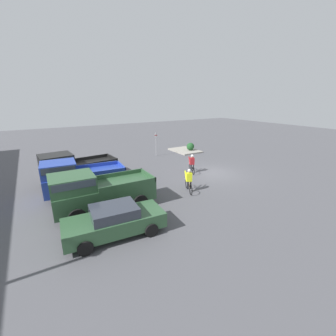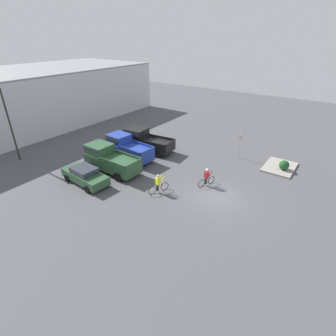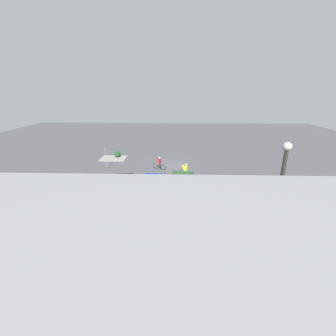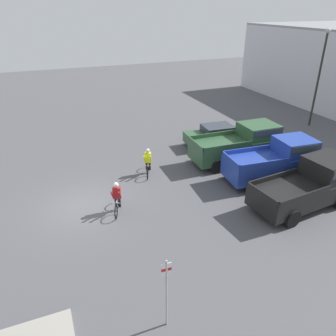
{
  "view_description": "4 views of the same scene",
  "coord_description": "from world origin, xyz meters",
  "px_view_note": "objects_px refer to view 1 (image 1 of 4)",
  "views": [
    {
      "loc": [
        -13.3,
        12.61,
        6.06
      ],
      "look_at": [
        -0.05,
        4.53,
        1.2
      ],
      "focal_mm": 24.0,
      "sensor_mm": 36.0,
      "label": 1
    },
    {
      "loc": [
        -16.06,
        -6.67,
        11.29
      ],
      "look_at": [
        -0.05,
        4.53,
        1.2
      ],
      "focal_mm": 28.0,
      "sensor_mm": 36.0,
      "label": 2
    },
    {
      "loc": [
        -0.75,
        27.76,
        9.23
      ],
      "look_at": [
        -0.05,
        4.53,
        1.2
      ],
      "focal_mm": 24.0,
      "sensor_mm": 36.0,
      "label": 3
    },
    {
      "loc": [
        14.15,
        -1.27,
        8.89
      ],
      "look_at": [
        -0.05,
        4.53,
        1.2
      ],
      "focal_mm": 35.0,
      "sensor_mm": 36.0,
      "label": 4
    }
  ],
  "objects_px": {
    "pickup_truck_2": "(73,167)",
    "sedan_0": "(115,221)",
    "pickup_truck_1": "(79,177)",
    "fire_lane_sign": "(156,142)",
    "pickup_truck_0": "(97,191)",
    "cyclist_1": "(189,180)",
    "shrub": "(190,147)",
    "cyclist_0": "(192,164)"
  },
  "relations": [
    {
      "from": "pickup_truck_2",
      "to": "sedan_0",
      "type": "bearing_deg",
      "value": -177.36
    },
    {
      "from": "pickup_truck_1",
      "to": "fire_lane_sign",
      "type": "distance_m",
      "value": 11.21
    },
    {
      "from": "pickup_truck_0",
      "to": "fire_lane_sign",
      "type": "bearing_deg",
      "value": -43.22
    },
    {
      "from": "pickup_truck_0",
      "to": "pickup_truck_2",
      "type": "bearing_deg",
      "value": 3.59
    },
    {
      "from": "cyclist_1",
      "to": "pickup_truck_0",
      "type": "bearing_deg",
      "value": 85.5
    },
    {
      "from": "pickup_truck_2",
      "to": "shrub",
      "type": "bearing_deg",
      "value": -75.61
    },
    {
      "from": "cyclist_0",
      "to": "fire_lane_sign",
      "type": "xyz_separation_m",
      "value": [
        6.63,
        -0.17,
        0.77
      ]
    },
    {
      "from": "pickup_truck_2",
      "to": "cyclist_1",
      "type": "xyz_separation_m",
      "value": [
        -6.01,
        -6.29,
        -0.37
      ]
    },
    {
      "from": "pickup_truck_0",
      "to": "pickup_truck_2",
      "type": "relative_size",
      "value": 1.01
    },
    {
      "from": "cyclist_0",
      "to": "shrub",
      "type": "bearing_deg",
      "value": -35.96
    },
    {
      "from": "pickup_truck_0",
      "to": "pickup_truck_1",
      "type": "height_order",
      "value": "pickup_truck_1"
    },
    {
      "from": "cyclist_0",
      "to": "sedan_0",
      "type": "bearing_deg",
      "value": 122.68
    },
    {
      "from": "sedan_0",
      "to": "shrub",
      "type": "xyz_separation_m",
      "value": [
        11.82,
        -13.13,
        -0.13
      ]
    },
    {
      "from": "pickup_truck_2",
      "to": "shrub",
      "type": "xyz_separation_m",
      "value": [
        3.47,
        -13.51,
        -0.57
      ]
    },
    {
      "from": "pickup_truck_0",
      "to": "fire_lane_sign",
      "type": "height_order",
      "value": "fire_lane_sign"
    },
    {
      "from": "pickup_truck_2",
      "to": "shrub",
      "type": "distance_m",
      "value": 13.96
    },
    {
      "from": "pickup_truck_0",
      "to": "cyclist_0",
      "type": "distance_m",
      "value": 8.97
    },
    {
      "from": "pickup_truck_1",
      "to": "cyclist_0",
      "type": "height_order",
      "value": "pickup_truck_1"
    },
    {
      "from": "pickup_truck_0",
      "to": "pickup_truck_2",
      "type": "distance_m",
      "value": 5.55
    },
    {
      "from": "pickup_truck_0",
      "to": "fire_lane_sign",
      "type": "relative_size",
      "value": 2.13
    },
    {
      "from": "cyclist_0",
      "to": "fire_lane_sign",
      "type": "relative_size",
      "value": 0.63
    },
    {
      "from": "pickup_truck_0",
      "to": "cyclist_1",
      "type": "height_order",
      "value": "pickup_truck_0"
    },
    {
      "from": "pickup_truck_2",
      "to": "cyclist_0",
      "type": "xyz_separation_m",
      "value": [
        -2.89,
        -8.9,
        -0.38
      ]
    },
    {
      "from": "pickup_truck_0",
      "to": "pickup_truck_1",
      "type": "bearing_deg",
      "value": 8.54
    },
    {
      "from": "cyclist_0",
      "to": "shrub",
      "type": "distance_m",
      "value": 7.85
    },
    {
      "from": "cyclist_0",
      "to": "pickup_truck_1",
      "type": "bearing_deg",
      "value": 88.93
    },
    {
      "from": "sedan_0",
      "to": "pickup_truck_0",
      "type": "relative_size",
      "value": 0.84
    },
    {
      "from": "pickup_truck_1",
      "to": "shrub",
      "type": "bearing_deg",
      "value": -65.52
    },
    {
      "from": "cyclist_0",
      "to": "cyclist_1",
      "type": "bearing_deg",
      "value": 140.06
    },
    {
      "from": "fire_lane_sign",
      "to": "shrub",
      "type": "height_order",
      "value": "fire_lane_sign"
    },
    {
      "from": "pickup_truck_1",
      "to": "cyclist_1",
      "type": "xyz_separation_m",
      "value": [
        -3.29,
        -6.36,
        -0.4
      ]
    },
    {
      "from": "cyclist_1",
      "to": "fire_lane_sign",
      "type": "bearing_deg",
      "value": -15.93
    },
    {
      "from": "sedan_0",
      "to": "cyclist_0",
      "type": "xyz_separation_m",
      "value": [
        5.46,
        -8.52,
        0.05
      ]
    },
    {
      "from": "cyclist_0",
      "to": "cyclist_1",
      "type": "relative_size",
      "value": 0.94
    },
    {
      "from": "pickup_truck_1",
      "to": "pickup_truck_2",
      "type": "relative_size",
      "value": 0.93
    },
    {
      "from": "sedan_0",
      "to": "shrub",
      "type": "height_order",
      "value": "sedan_0"
    },
    {
      "from": "cyclist_0",
      "to": "fire_lane_sign",
      "type": "bearing_deg",
      "value": -1.47
    },
    {
      "from": "pickup_truck_1",
      "to": "cyclist_1",
      "type": "bearing_deg",
      "value": -117.33
    },
    {
      "from": "sedan_0",
      "to": "pickup_truck_2",
      "type": "bearing_deg",
      "value": 2.64
    },
    {
      "from": "cyclist_0",
      "to": "fire_lane_sign",
      "type": "height_order",
      "value": "fire_lane_sign"
    },
    {
      "from": "cyclist_1",
      "to": "shrub",
      "type": "distance_m",
      "value": 11.92
    },
    {
      "from": "pickup_truck_1",
      "to": "fire_lane_sign",
      "type": "relative_size",
      "value": 1.98
    }
  ]
}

